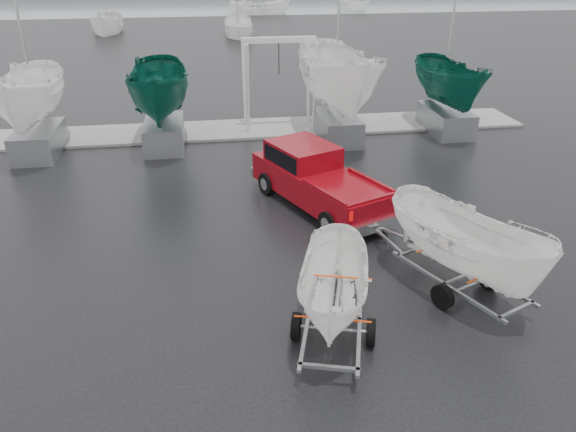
{
  "coord_description": "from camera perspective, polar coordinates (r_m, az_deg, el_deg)",
  "views": [
    {
      "loc": [
        0.03,
        -12.11,
        7.71
      ],
      "look_at": [
        2.13,
        1.19,
        1.2
      ],
      "focal_mm": 35.0,
      "sensor_mm": 36.0,
      "label": 1
    }
  ],
  "objects": [
    {
      "name": "dock",
      "position": [
        26.25,
        -8.73,
        8.53
      ],
      "size": [
        30.0,
        3.0,
        0.12
      ],
      "primitive_type": "cube",
      "color": "gray",
      "rests_on": "ground"
    },
    {
      "name": "trailer_parked",
      "position": [
        11.33,
        5.05,
        -2.34
      ],
      "size": [
        2.17,
        3.79,
        4.37
      ],
      "rotation": [
        0.0,
        0.0,
        -0.29
      ],
      "color": "gray",
      "rests_on": "ground"
    },
    {
      "name": "ground_plane",
      "position": [
        14.36,
        -7.72,
        -6.95
      ],
      "size": [
        120.0,
        120.0,
        0.0
      ],
      "primitive_type": "plane",
      "color": "black",
      "rests_on": "ground"
    },
    {
      "name": "keelboat_1",
      "position": [
        23.69,
        -13.19,
        15.7
      ],
      "size": [
        2.41,
        3.2,
        7.51
      ],
      "color": "gray",
      "rests_on": "ground"
    },
    {
      "name": "keelboat_3",
      "position": [
        26.2,
        16.46,
        15.34
      ],
      "size": [
        2.17,
        3.2,
        10.33
      ],
      "color": "gray",
      "rests_on": "ground"
    },
    {
      "name": "moored_boat_5",
      "position": [
        74.49,
        -2.87,
        19.82
      ],
      "size": [
        3.21,
        3.13,
        11.9
      ],
      "rotation": [
        0.0,
        0.0,
        1.64
      ],
      "color": "white",
      "rests_on": "ground"
    },
    {
      "name": "keelboat_2",
      "position": [
        24.03,
        5.4,
        18.38
      ],
      "size": [
        2.93,
        3.2,
        11.11
      ],
      "color": "gray",
      "rests_on": "ground"
    },
    {
      "name": "moored_boat_1",
      "position": [
        60.49,
        -17.7,
        17.33
      ],
      "size": [
        2.88,
        2.96,
        11.82
      ],
      "rotation": [
        0.0,
        0.0,
        6.28
      ],
      "color": "white",
      "rests_on": "ground"
    },
    {
      "name": "boat_hoist",
      "position": [
        25.86,
        -0.92,
        14.55
      ],
      "size": [
        3.3,
        2.18,
        4.12
      ],
      "color": "silver",
      "rests_on": "ground"
    },
    {
      "name": "moored_boat_2",
      "position": [
        55.85,
        -5.07,
        17.76
      ],
      "size": [
        2.79,
        2.86,
        11.56
      ],
      "rotation": [
        0.0,
        0.0,
        3.1
      ],
      "color": "white",
      "rests_on": "ground"
    },
    {
      "name": "pickup_truck",
      "position": [
        18.24,
        2.69,
        4.09
      ],
      "size": [
        3.96,
        5.93,
        1.87
      ],
      "rotation": [
        0.0,
        0.0,
        0.4
      ],
      "color": "maroon",
      "rests_on": "ground"
    },
    {
      "name": "moored_boat_3",
      "position": [
        79.71,
        6.63,
        20.08
      ],
      "size": [
        3.05,
        3.08,
        11.13
      ],
      "rotation": [
        0.0,
        0.0,
        0.35
      ],
      "color": "white",
      "rests_on": "ground"
    },
    {
      "name": "trailer_hitched",
      "position": [
        13.26,
        18.44,
        2.64
      ],
      "size": [
        2.49,
        3.77,
        5.16
      ],
      "rotation": [
        0.0,
        0.0,
        0.4
      ],
      "color": "gray",
      "rests_on": "ground"
    },
    {
      "name": "keelboat_0",
      "position": [
        24.36,
        -25.33,
        14.03
      ],
      "size": [
        2.36,
        3.2,
        10.52
      ],
      "color": "gray",
      "rests_on": "ground"
    }
  ]
}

